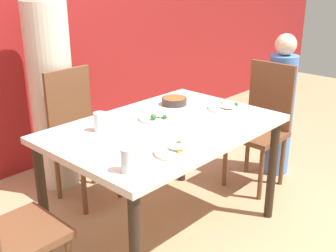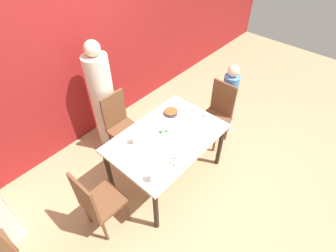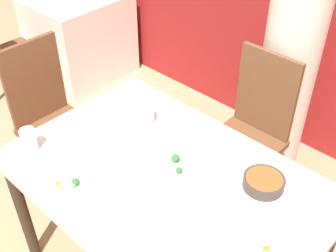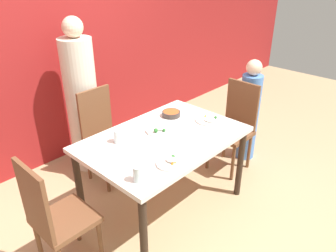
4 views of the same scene
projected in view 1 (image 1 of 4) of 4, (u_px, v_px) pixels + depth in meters
ground_plane at (165, 231)px, 2.85m from camera, size 10.00×10.00×0.00m
wall_back at (23, 11)px, 3.37m from camera, size 10.00×0.06×2.70m
dining_table at (165, 138)px, 2.61m from camera, size 1.41×0.94×0.77m
chair_adult_spot at (80, 132)px, 3.14m from camera, size 0.40×0.40×0.99m
chair_child_spot at (262, 123)px, 3.34m from camera, size 0.40×0.40×0.99m
chair_empty_left at (2, 227)px, 1.99m from camera, size 0.40×0.40×0.99m
person_adult at (52, 92)px, 3.27m from camera, size 0.34×0.34×1.67m
person_child at (280, 110)px, 3.52m from camera, size 0.23×0.23×1.19m
bowl_curry at (174, 101)px, 2.97m from camera, size 0.18×0.18×0.05m
plate_rice_adult at (228, 107)px, 2.87m from camera, size 0.26×0.26×0.05m
plate_rice_child at (158, 117)px, 2.68m from camera, size 0.24×0.24×0.06m
plate_noodles at (176, 151)px, 2.18m from camera, size 0.23×0.23×0.05m
glass_water_tall at (128, 160)px, 1.97m from camera, size 0.07×0.07×0.12m
glass_water_short at (100, 122)px, 2.47m from camera, size 0.07×0.07×0.11m
fork_steel at (129, 155)px, 2.16m from camera, size 0.18×0.04×0.01m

